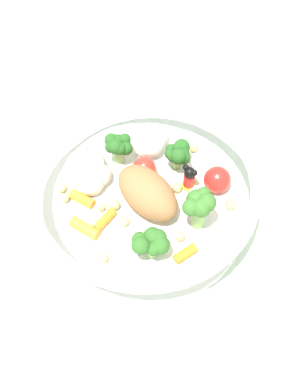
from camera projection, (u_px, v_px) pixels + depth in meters
The scene contains 2 objects.
ground_plane at pixel (133, 210), 0.57m from camera, with size 2.40×2.40×0.00m, color silver.
food_container at pixel (142, 187), 0.55m from camera, with size 0.24×0.24×0.06m.
Camera 1 is at (0.28, -0.03, 0.49)m, focal length 48.47 mm.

